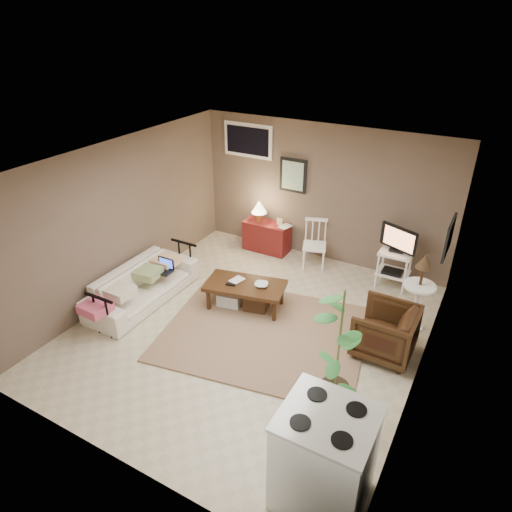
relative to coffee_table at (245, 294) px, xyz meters
The scene contains 20 objects.
floor 0.59m from the coffee_table, 51.21° to the right, with size 5.00×5.00×0.00m, color #C1B293.
art_back 2.39m from the coffee_table, 95.94° to the left, with size 0.50×0.03×0.60m, color black.
art_right 2.93m from the coffee_table, 13.86° to the left, with size 0.03×0.60×0.45m, color black.
window 2.89m from the coffee_table, 118.44° to the left, with size 0.96×0.03×0.60m, color white.
rug 0.74m from the coffee_table, 37.04° to the right, with size 2.72×2.17×0.03m, color #805F4A.
coffee_table is the anchor object (origin of this frame).
sofa 1.58m from the coffee_table, 157.92° to the right, with size 1.90×0.55×0.74m, color silver.
sofa_pillows 1.65m from the coffee_table, 150.18° to the right, with size 0.37×1.81×0.13m, color beige, non-canonical shape.
sofa_end_rails 1.48m from the coffee_table, 156.32° to the right, with size 0.51×1.90×0.64m, color black, non-canonical shape.
laptop 1.33m from the coffee_table, 168.24° to the right, with size 0.29×0.21×0.20m.
red_console 1.92m from the coffee_table, 108.57° to the left, with size 0.84×0.37×0.97m.
spindle_chair 1.73m from the coffee_table, 76.12° to the left, with size 0.50×0.50×0.86m.
tv_stand 2.47m from the coffee_table, 43.39° to the left, with size 0.60×0.41×1.06m.
side_table 2.49m from the coffee_table, 17.88° to the left, with size 0.43×0.43×1.16m.
armchair 2.10m from the coffee_table, ahead, with size 0.73×0.69×0.75m, color black.
potted_plant 2.33m from the coffee_table, 33.37° to the right, with size 0.40×0.40×1.61m.
stove 3.16m from the coffee_table, 46.71° to the right, with size 0.80×0.74×1.04m.
bowl 0.37m from the coffee_table, 14.48° to the left, with size 0.20×0.05×0.20m, color #3C1F10.
book_table 0.36m from the coffee_table, 169.17° to the left, with size 0.16×0.02×0.22m, color #3C1F10.
book_console 1.91m from the coffee_table, 99.50° to the left, with size 0.18×0.02×0.24m, color #3C1F10.
Camera 1 is at (2.60, -4.50, 3.98)m, focal length 32.00 mm.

